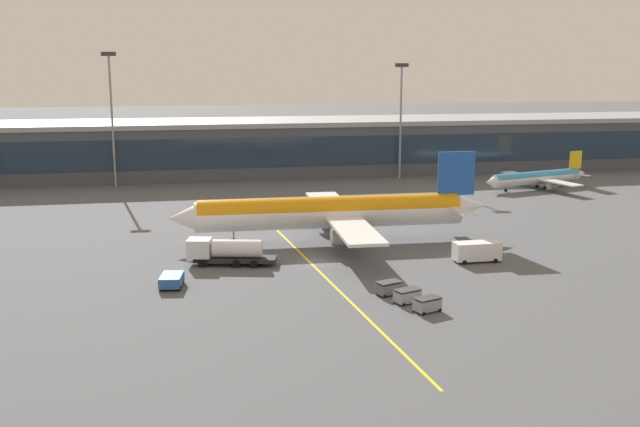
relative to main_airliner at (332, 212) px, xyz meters
name	(u,v)px	position (x,y,z in m)	size (l,w,h in m)	color
ground_plane	(318,262)	(-3.83, -10.08, -4.22)	(700.00, 700.00, 0.00)	#515459
apron_lead_in_line	(306,259)	(-4.99, -8.08, -4.21)	(0.30, 80.00, 0.01)	yellow
terminal_building	(274,147)	(0.05, 65.32, 1.80)	(200.61, 21.25, 12.00)	#424751
main_airliner	(332,212)	(0.00, 0.00, 0.00)	(44.47, 35.13, 12.24)	white
fuel_tanker	(226,251)	(-15.15, -9.22, -2.47)	(11.09, 4.86, 3.25)	#232326
lavatory_truck	(476,251)	(15.57, -13.43, -2.80)	(5.81, 2.35, 2.50)	white
pushback_tug	(171,280)	(-21.62, -17.37, -3.37)	(2.83, 4.09, 1.40)	#285B9E
baggage_cart_0	(427,304)	(3.53, -30.30, -3.43)	(3.02, 2.38, 1.48)	gray
baggage_cart_1	(407,296)	(2.39, -27.31, -3.43)	(3.02, 2.38, 1.48)	gray
baggage_cart_2	(389,288)	(1.25, -24.32, -3.43)	(3.02, 2.38, 1.48)	#595B60
commuter_jet_near	(537,177)	(48.38, 35.44, -1.94)	(25.00, 20.03, 6.95)	white
apron_light_mast_0	(401,112)	(25.67, 53.36, 9.92)	(2.80, 0.50, 24.28)	gray
apron_light_mast_1	(112,110)	(-33.33, 53.36, 11.04)	(2.80, 0.50, 26.44)	gray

